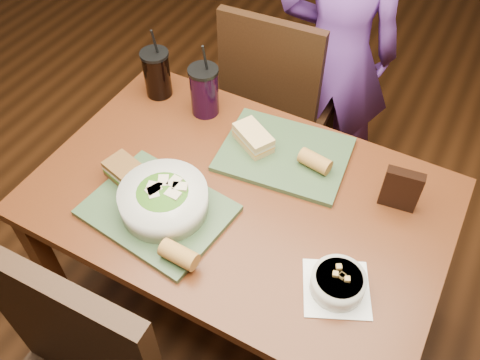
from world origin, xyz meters
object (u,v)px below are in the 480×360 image
at_px(baguette_near, 179,255).
at_px(baguette_far, 315,161).
at_px(dining_table, 240,212).
at_px(chair_far, 277,98).
at_px(soup_bowl, 338,283).
at_px(tray_far, 284,154).
at_px(chip_bag, 401,189).
at_px(sandwich_far, 253,138).
at_px(cup_cola, 157,73).
at_px(diner, 337,55).
at_px(salad_bowl, 164,199).
at_px(sandwich_near, 125,171).
at_px(tray_near, 158,210).
at_px(cup_berry, 204,91).

height_order(baguette_near, baguette_far, baguette_near).
height_order(dining_table, baguette_near, baguette_near).
height_order(chair_far, soup_bowl, chair_far).
xyz_separation_m(tray_far, chip_bag, (0.40, -0.02, 0.06)).
bearing_deg(sandwich_far, baguette_far, 0.30).
xyz_separation_m(baguette_near, baguette_far, (0.19, 0.51, -0.00)).
relative_size(dining_table, chair_far, 1.31).
distance_m(tray_far, cup_cola, 0.57).
distance_m(diner, cup_cola, 0.79).
bearing_deg(sandwich_far, salad_bowl, -106.17).
xyz_separation_m(baguette_far, chip_bag, (0.28, -0.01, 0.03)).
relative_size(salad_bowl, sandwich_near, 1.88).
relative_size(chair_far, cup_cola, 3.50).
bearing_deg(salad_bowl, chair_far, 91.63).
bearing_deg(tray_far, tray_near, -120.67).
bearing_deg(baguette_near, dining_table, 84.68).
xyz_separation_m(chair_far, cup_cola, (-0.32, -0.41, 0.29)).
height_order(tray_far, chip_bag, chip_bag).
xyz_separation_m(dining_table, tray_near, (-0.19, -0.18, 0.10)).
xyz_separation_m(dining_table, cup_cola, (-0.51, 0.30, 0.18)).
distance_m(chair_far, diner, 0.31).
distance_m(baguette_far, chip_bag, 0.28).
xyz_separation_m(tray_near, soup_bowl, (0.58, 0.01, 0.02)).
relative_size(chair_far, soup_bowl, 4.15).
relative_size(salad_bowl, soup_bowl, 1.12).
distance_m(chair_far, soup_bowl, 1.08).
height_order(dining_table, tray_near, tray_near).
distance_m(dining_table, cup_berry, 0.46).
distance_m(tray_near, sandwich_near, 0.17).
distance_m(sandwich_near, chip_bag, 0.86).
relative_size(sandwich_far, cup_cola, 0.58).
distance_m(dining_table, chair_far, 0.74).
bearing_deg(chip_bag, salad_bowl, -156.75).
distance_m(tray_far, baguette_near, 0.53).
xyz_separation_m(chair_far, salad_bowl, (0.02, -0.87, 0.26)).
distance_m(dining_table, baguette_far, 0.30).
xyz_separation_m(chair_far, sandwich_near, (-0.15, -0.83, 0.25)).
relative_size(chair_far, tray_far, 2.37).
xyz_separation_m(baguette_far, cup_berry, (-0.47, 0.08, 0.05)).
bearing_deg(dining_table, sandwich_near, -160.17).
relative_size(tray_near, cup_cola, 1.48).
bearing_deg(diner, baguette_near, 72.43).
height_order(tray_near, cup_cola, cup_cola).
distance_m(chair_far, chip_bag, 0.86).
bearing_deg(diner, sandwich_far, 69.43).
distance_m(diner, soup_bowl, 1.15).
distance_m(diner, sandwich_far, 0.70).
bearing_deg(chip_bag, baguette_far, 170.48).
xyz_separation_m(tray_near, sandwich_far, (0.13, 0.39, 0.04)).
bearing_deg(diner, tray_far, 78.71).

